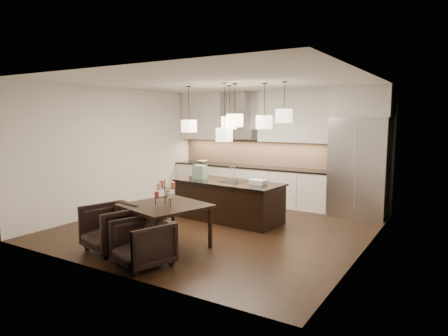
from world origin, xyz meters
The scene contains 37 objects.
floor centered at (0.00, 0.00, -0.01)m, with size 5.50×5.50×0.02m, color black.
ceiling centered at (0.00, 0.00, 2.81)m, with size 5.50×5.50×0.02m, color white.
wall_back centered at (0.00, 2.76, 1.40)m, with size 5.50×0.02×2.80m, color silver.
wall_front centered at (0.00, -2.76, 1.40)m, with size 5.50×0.02×2.80m, color silver.
wall_left centered at (-2.76, 0.00, 1.40)m, with size 0.02×5.50×2.80m, color silver.
wall_right centered at (2.76, 0.00, 1.40)m, with size 0.02×5.50×2.80m, color silver.
refrigerator centered at (2.10, 2.38, 1.07)m, with size 1.20×0.72×2.15m, color #B7B7BA.
fridge_panel centered at (2.10, 2.38, 2.47)m, with size 1.26×0.72×0.65m, color silver.
lower_cabinets centered at (-0.62, 2.43, 0.44)m, with size 4.21×0.62×0.88m, color silver.
countertop centered at (-0.62, 2.43, 0.90)m, with size 4.21×0.66×0.04m, color black.
backsplash centered at (-0.62, 2.73, 1.24)m, with size 4.21×0.02×0.63m, color tan.
upper_cab_left centered at (-2.10, 2.57, 2.17)m, with size 1.25×0.35×1.25m, color silver.
upper_cab_right centered at (0.55, 2.57, 2.17)m, with size 1.86×0.35×1.25m, color silver.
hood_canopy centered at (-0.93, 2.48, 1.72)m, with size 0.90×0.52×0.24m, color #B7B7BA.
hood_chimney centered at (-0.93, 2.59, 2.32)m, with size 0.30×0.28×0.96m, color #B7B7BA.
fruit_bowl centered at (-2.02, 2.38, 0.95)m, with size 0.26×0.26×0.06m, color silver.
island_body centered at (-0.12, 0.58, 0.39)m, with size 2.22×0.89×0.78m, color black.
island_top centered at (-0.12, 0.58, 0.80)m, with size 2.29×0.96×0.04m, color black.
faucet centered at (-0.03, 0.66, 0.99)m, with size 0.09×0.21×0.34m, color silver, non-canonical shape.
tote_bag centered at (-0.84, 0.56, 0.97)m, with size 0.30×0.16×0.30m, color #165231.
food_container centered at (0.55, 0.59, 0.86)m, with size 0.30×0.21×0.09m, color silver.
dining_table centered at (-0.10, -1.49, 0.36)m, with size 1.20×1.20×0.72m, color black, non-canonical shape.
candelabra centered at (-0.10, -1.49, 0.93)m, with size 0.35×0.35×0.42m, color black, non-canonical shape.
candle_a centered at (0.03, -1.52, 0.89)m, with size 0.07×0.07×0.10m, color beige.
candle_b centered at (-0.13, -1.36, 0.89)m, with size 0.07×0.07×0.10m, color #BD5937.
candle_c centered at (-0.19, -1.58, 0.89)m, with size 0.07×0.07×0.10m, color #9B3333.
candle_d centered at (0.03, -1.43, 1.05)m, with size 0.07×0.07×0.10m, color #BD5937.
candle_e centered at (-0.21, -1.44, 1.05)m, with size 0.07×0.07×0.10m, color #9B3333.
candle_f centered at (-0.11, -1.61, 1.05)m, with size 0.07×0.07×0.10m, color beige.
armchair_left centered at (-0.72, -2.06, 0.37)m, with size 0.80×0.82×0.75m, color black.
armchair_right centered at (0.17, -2.31, 0.34)m, with size 0.72×0.75×0.68m, color black.
pendant_a centered at (-1.04, 0.46, 1.96)m, with size 0.24×0.24×0.26m, color #FEF2CB.
pendant_b centered at (-0.21, 0.75, 2.03)m, with size 0.24×0.24×0.26m, color #FEF2CB.
pendant_c centered at (0.13, 0.39, 2.08)m, with size 0.24×0.24×0.26m, color #FEF2CB.
pendant_d centered at (0.67, 0.61, 2.05)m, with size 0.24×0.24×0.26m, color #FEF2CB.
pendant_e centered at (1.11, 0.52, 2.17)m, with size 0.24×0.24×0.26m, color #FEF2CB.
pendant_f centered at (0.04, 0.14, 1.81)m, with size 0.24×0.24×0.26m, color #FEF2CB.
Camera 1 is at (4.08, -6.45, 2.15)m, focal length 32.00 mm.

